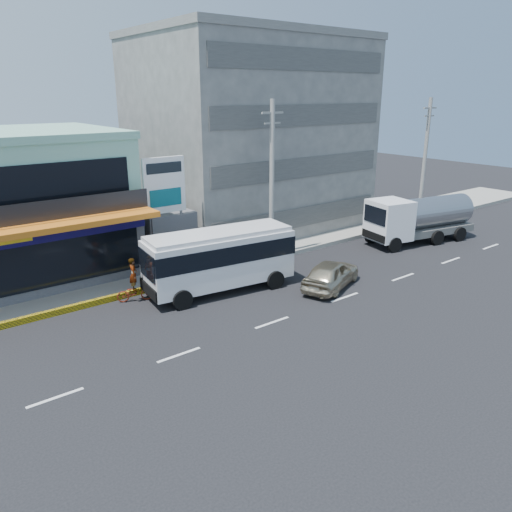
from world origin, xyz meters
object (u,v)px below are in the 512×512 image
(utility_pole_far, at_px, (425,160))
(motorcycle_rider, at_px, (134,287))
(shop_building, at_px, (7,211))
(utility_pole_near, at_px, (272,180))
(minibus, at_px, (220,256))
(concrete_building, at_px, (250,138))
(satellite_dish, at_px, (159,208))
(sedan, at_px, (331,274))
(tanker_truck, at_px, (417,218))
(billboard, at_px, (165,192))

(utility_pole_far, distance_m, motorcycle_rider, 26.39)
(shop_building, height_order, utility_pole_near, utility_pole_near)
(motorcycle_rider, bearing_deg, minibus, -19.42)
(concrete_building, relative_size, satellite_dish, 10.67)
(utility_pole_near, relative_size, utility_pole_far, 1.00)
(satellite_dish, bearing_deg, sedan, -60.13)
(minibus, height_order, sedan, minibus)
(satellite_dish, height_order, utility_pole_far, utility_pole_far)
(utility_pole_far, bearing_deg, utility_pole_near, 180.00)
(tanker_truck, bearing_deg, utility_pole_far, 32.93)
(shop_building, bearing_deg, utility_pole_near, -25.06)
(shop_building, height_order, tanker_truck, shop_building)
(billboard, relative_size, motorcycle_rider, 2.93)
(concrete_building, relative_size, billboard, 2.32)
(utility_pole_near, bearing_deg, shop_building, 154.94)
(satellite_dish, relative_size, utility_pole_near, 0.15)
(satellite_dish, height_order, motorcycle_rider, satellite_dish)
(billboard, bearing_deg, utility_pole_far, -4.57)
(billboard, height_order, tanker_truck, billboard)
(minibus, xyz_separation_m, tanker_truck, (16.39, -0.88, -0.23))
(satellite_dish, bearing_deg, motorcycle_rider, -130.80)
(minibus, relative_size, tanker_truck, 0.95)
(shop_building, xyz_separation_m, billboard, (7.50, -4.75, 0.93))
(minibus, distance_m, tanker_truck, 16.42)
(billboard, bearing_deg, sedan, -52.28)
(utility_pole_near, bearing_deg, minibus, -155.81)
(satellite_dish, xyz_separation_m, minibus, (0.31, -6.16, -1.56))
(minibus, xyz_separation_m, sedan, (5.14, -3.34, -1.22))
(utility_pole_far, xyz_separation_m, minibus, (-21.69, -2.56, -3.14))
(shop_building, height_order, billboard, shop_building)
(utility_pole_far, distance_m, tanker_truck, 7.16)
(minibus, xyz_separation_m, motorcycle_rider, (-4.31, 1.52, -1.24))
(utility_pole_far, bearing_deg, sedan, -160.37)
(tanker_truck, height_order, motorcycle_rider, tanker_truck)
(tanker_truck, relative_size, motorcycle_rider, 3.71)
(billboard, relative_size, utility_pole_far, 0.69)
(satellite_dish, relative_size, minibus, 0.18)
(billboard, bearing_deg, minibus, -79.44)
(motorcycle_rider, bearing_deg, tanker_truck, -6.60)
(billboard, xyz_separation_m, tanker_truck, (17.20, -5.23, -3.15))
(motorcycle_rider, bearing_deg, billboard, 39.01)
(billboard, bearing_deg, concrete_building, 28.92)
(shop_building, xyz_separation_m, utility_pole_far, (30.00, -6.55, 1.15))
(utility_pole_far, distance_m, minibus, 22.06)
(concrete_building, bearing_deg, motorcycle_rider, -148.33)
(concrete_building, bearing_deg, utility_pole_far, -32.35)
(concrete_building, relative_size, sedan, 3.44)
(satellite_dish, distance_m, motorcycle_rider, 6.73)
(shop_building, distance_m, sedan, 18.61)
(concrete_building, relative_size, minibus, 1.92)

